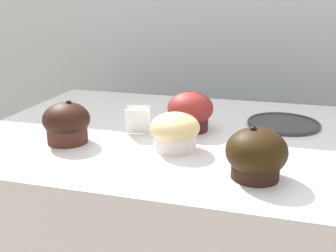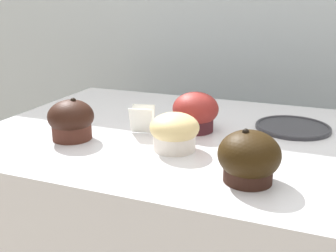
{
  "view_description": "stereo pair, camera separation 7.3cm",
  "coord_description": "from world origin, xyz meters",
  "px_view_note": "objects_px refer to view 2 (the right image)",
  "views": [
    {
      "loc": [
        0.14,
        -0.81,
        1.18
      ],
      "look_at": [
        -0.06,
        -0.11,
        0.94
      ],
      "focal_mm": 42.0,
      "sensor_mm": 36.0,
      "label": 1
    },
    {
      "loc": [
        0.21,
        -0.78,
        1.18
      ],
      "look_at": [
        -0.06,
        -0.11,
        0.94
      ],
      "focal_mm": 42.0,
      "sensor_mm": 36.0,
      "label": 2
    }
  ],
  "objects_px": {
    "muffin_back_left": "(195,112)",
    "muffin_front_left": "(174,132)",
    "muffin_front_center": "(249,158)",
    "muffin_back_right": "(71,120)",
    "serving_plate": "(293,127)"
  },
  "relations": [
    {
      "from": "muffin_back_right",
      "to": "muffin_front_left",
      "type": "distance_m",
      "value": 0.22
    },
    {
      "from": "muffin_back_left",
      "to": "muffin_front_left",
      "type": "relative_size",
      "value": 1.06
    },
    {
      "from": "muffin_front_center",
      "to": "muffin_front_left",
      "type": "height_order",
      "value": "muffin_front_center"
    },
    {
      "from": "muffin_front_center",
      "to": "serving_plate",
      "type": "distance_m",
      "value": 0.31
    },
    {
      "from": "serving_plate",
      "to": "muffin_back_left",
      "type": "bearing_deg",
      "value": -155.96
    },
    {
      "from": "muffin_front_center",
      "to": "muffin_back_left",
      "type": "height_order",
      "value": "muffin_front_center"
    },
    {
      "from": "muffin_back_left",
      "to": "muffin_back_right",
      "type": "height_order",
      "value": "muffin_back_right"
    },
    {
      "from": "muffin_back_right",
      "to": "muffin_back_left",
      "type": "bearing_deg",
      "value": 33.1
    },
    {
      "from": "muffin_back_right",
      "to": "muffin_front_left",
      "type": "height_order",
      "value": "muffin_back_right"
    },
    {
      "from": "muffin_front_left",
      "to": "muffin_back_right",
      "type": "bearing_deg",
      "value": -174.85
    },
    {
      "from": "muffin_front_left",
      "to": "muffin_front_center",
      "type": "bearing_deg",
      "value": -29.21
    },
    {
      "from": "muffin_back_left",
      "to": "muffin_back_right",
      "type": "relative_size",
      "value": 1.07
    },
    {
      "from": "muffin_front_center",
      "to": "muffin_front_left",
      "type": "distance_m",
      "value": 0.18
    },
    {
      "from": "muffin_back_right",
      "to": "muffin_front_left",
      "type": "xyz_separation_m",
      "value": [
        0.22,
        0.02,
        -0.0
      ]
    },
    {
      "from": "muffin_front_center",
      "to": "muffin_back_right",
      "type": "relative_size",
      "value": 1.05
    }
  ]
}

